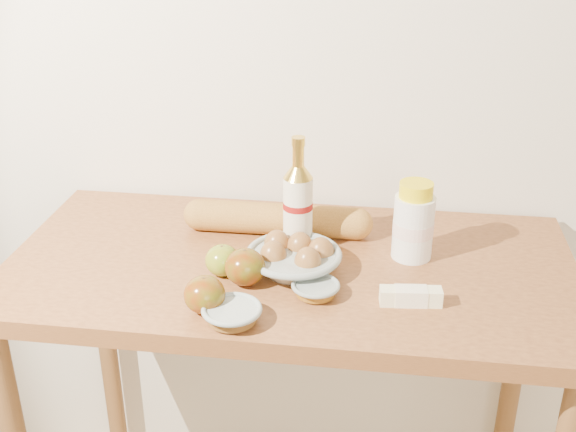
# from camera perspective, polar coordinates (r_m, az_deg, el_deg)

# --- Properties ---
(back_wall) EXTENTS (3.50, 0.02, 2.60)m
(back_wall) POSITION_cam_1_polar(r_m,az_deg,el_deg) (1.70, 1.75, 13.81)
(back_wall) COLOR silver
(back_wall) RESTS_ON ground
(table) EXTENTS (1.20, 0.60, 0.90)m
(table) POSITION_cam_1_polar(r_m,az_deg,el_deg) (1.59, 0.15, -7.46)
(table) COLOR #A26334
(table) RESTS_ON ground
(bourbon_bottle) EXTENTS (0.06, 0.06, 0.26)m
(bourbon_bottle) POSITION_cam_1_polar(r_m,az_deg,el_deg) (1.53, 0.79, 0.80)
(bourbon_bottle) COLOR #F0E7CC
(bourbon_bottle) RESTS_ON table
(cream_bottle) EXTENTS (0.09, 0.09, 0.17)m
(cream_bottle) POSITION_cam_1_polar(r_m,az_deg,el_deg) (1.54, 9.89, -0.56)
(cream_bottle) COLOR white
(cream_bottle) RESTS_ON table
(egg_bowl) EXTENTS (0.24, 0.24, 0.07)m
(egg_bowl) POSITION_cam_1_polar(r_m,az_deg,el_deg) (1.48, 0.50, -3.31)
(egg_bowl) COLOR #8F9C98
(egg_bowl) RESTS_ON table
(baguette) EXTENTS (0.43, 0.08, 0.07)m
(baguette) POSITION_cam_1_polar(r_m,az_deg,el_deg) (1.63, -0.87, -0.24)
(baguette) COLOR #C68D3C
(baguette) RESTS_ON table
(apple_yellowgreen) EXTENTS (0.07, 0.07, 0.07)m
(apple_yellowgreen) POSITION_cam_1_polar(r_m,az_deg,el_deg) (1.47, -5.21, -3.50)
(apple_yellowgreen) COLOR #A08820
(apple_yellowgreen) RESTS_ON table
(apple_redgreen_front) EXTENTS (0.10, 0.10, 0.07)m
(apple_redgreen_front) POSITION_cam_1_polar(r_m,az_deg,el_deg) (1.36, -6.61, -6.19)
(apple_redgreen_front) COLOR #9A0D08
(apple_redgreen_front) RESTS_ON table
(apple_redgreen_right) EXTENTS (0.09, 0.09, 0.08)m
(apple_redgreen_right) POSITION_cam_1_polar(r_m,az_deg,el_deg) (1.44, -3.41, -4.04)
(apple_redgreen_right) COLOR maroon
(apple_redgreen_right) RESTS_ON table
(sugar_bowl) EXTENTS (0.13, 0.13, 0.03)m
(sugar_bowl) POSITION_cam_1_polar(r_m,az_deg,el_deg) (1.33, -4.45, -7.72)
(sugar_bowl) COLOR #98A6A1
(sugar_bowl) RESTS_ON table
(syrup_bowl) EXTENTS (0.10, 0.10, 0.03)m
(syrup_bowl) POSITION_cam_1_polar(r_m,az_deg,el_deg) (1.41, 2.19, -5.78)
(syrup_bowl) COLOR gray
(syrup_bowl) RESTS_ON table
(butter_stick) EXTENTS (0.12, 0.04, 0.03)m
(butter_stick) POSITION_cam_1_polar(r_m,az_deg,el_deg) (1.40, 9.67, -6.28)
(butter_stick) COLOR #FFF9C5
(butter_stick) RESTS_ON table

